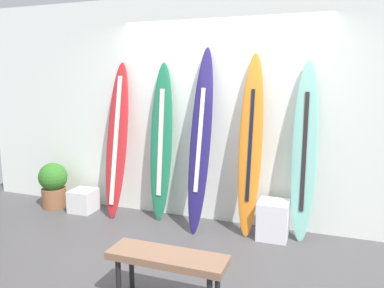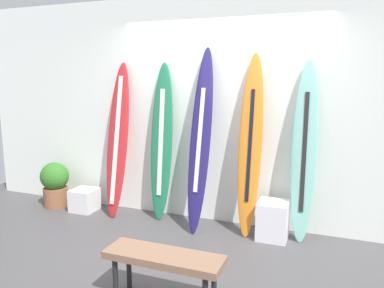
{
  "view_description": "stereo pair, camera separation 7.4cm",
  "coord_description": "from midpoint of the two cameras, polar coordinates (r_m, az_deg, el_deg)",
  "views": [
    {
      "loc": [
        1.26,
        -3.22,
        1.81
      ],
      "look_at": [
        -0.27,
        0.95,
        1.02
      ],
      "focal_mm": 35.16,
      "sensor_mm": 36.0,
      "label": 1
    },
    {
      "loc": [
        1.33,
        -3.19,
        1.81
      ],
      "look_at": [
        -0.27,
        0.95,
        1.02
      ],
      "focal_mm": 35.16,
      "sensor_mm": 36.0,
      "label": 2
    }
  ],
  "objects": [
    {
      "name": "potted_plant",
      "position": [
        5.66,
        -19.71,
        -5.61
      ],
      "size": [
        0.39,
        0.39,
        0.63
      ],
      "color": "brown",
      "rests_on": "ground"
    },
    {
      "name": "wall_back",
      "position": [
        4.7,
        5.14,
        5.05
      ],
      "size": [
        7.2,
        0.2,
        2.8
      ],
      "primitive_type": "cube",
      "color": "white",
      "rests_on": "ground"
    },
    {
      "name": "surfboard_crimson",
      "position": [
        4.98,
        -10.79,
        0.46
      ],
      "size": [
        0.31,
        0.45,
        2.01
      ],
      "color": "red",
      "rests_on": "ground"
    },
    {
      "name": "surfboard_sunset",
      "position": [
        4.33,
        9.33,
        -0.22
      ],
      "size": [
        0.27,
        0.39,
        2.09
      ],
      "color": "orange",
      "rests_on": "ground"
    },
    {
      "name": "display_block_left",
      "position": [
        4.44,
        12.63,
        -11.23
      ],
      "size": [
        0.34,
        0.34,
        0.43
      ],
      "color": "white",
      "rests_on": "ground"
    },
    {
      "name": "ground",
      "position": [
        3.91,
        -0.77,
        -17.82
      ],
      "size": [
        8.0,
        8.0,
        0.04
      ],
      "primitive_type": "cube",
      "color": "#4A4749"
    },
    {
      "name": "surfboard_navy",
      "position": [
        4.41,
        1.75,
        0.45
      ],
      "size": [
        0.26,
        0.55,
        2.17
      ],
      "color": "navy",
      "rests_on": "ground"
    },
    {
      "name": "surfboard_seafoam",
      "position": [
        4.31,
        17.15,
        -1.42
      ],
      "size": [
        0.29,
        0.32,
        2.0
      ],
      "color": "#81C8B7",
      "rests_on": "ground"
    },
    {
      "name": "surfboard_emerald",
      "position": [
        4.76,
        -4.19,
        0.07
      ],
      "size": [
        0.31,
        0.28,
        2.0
      ],
      "color": "#20754F",
      "rests_on": "ground"
    },
    {
      "name": "display_block_center",
      "position": [
        5.41,
        -15.62,
        -8.17
      ],
      "size": [
        0.33,
        0.33,
        0.3
      ],
      "color": "silver",
      "rests_on": "ground"
    },
    {
      "name": "bench",
      "position": [
        3.12,
        -3.59,
        -17.26
      ],
      "size": [
        0.97,
        0.31,
        0.43
      ],
      "color": "#856048",
      "rests_on": "ground"
    }
  ]
}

